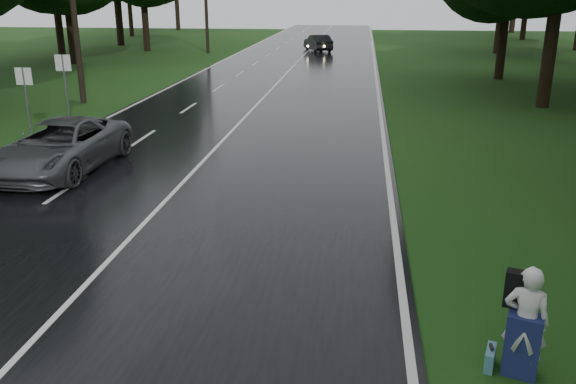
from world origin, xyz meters
name	(u,v)px	position (x,y,z in m)	size (l,w,h in m)	color
ground	(4,374)	(0.00, 0.00, 0.00)	(160.00, 160.00, 0.00)	#1D4313
road	(252,110)	(0.00, 20.00, 0.02)	(12.00, 140.00, 0.04)	black
lane_center	(252,109)	(0.00, 20.00, 0.04)	(0.12, 140.00, 0.01)	silver
grey_car	(61,146)	(-3.93, 9.68, 0.79)	(2.50, 5.41, 1.50)	#4A4D4F
far_car	(318,43)	(0.89, 48.00, 0.76)	(1.52, 4.34, 1.43)	black
hitchhiker	(524,325)	(7.31, 0.92, 0.78)	(0.71, 0.68, 1.69)	silver
suitcase	(490,358)	(6.94, 1.02, 0.15)	(0.12, 0.43, 0.31)	teal
utility_pole_mid	(84,103)	(-8.50, 20.85, 0.00)	(1.80, 0.28, 9.01)	black
utility_pole_far	(208,53)	(-8.50, 45.33, 0.00)	(1.80, 0.28, 9.99)	black
road_sign_a	(32,138)	(-7.20, 13.72, 0.00)	(0.62, 0.10, 2.58)	white
road_sign_b	(70,121)	(-7.20, 16.73, 0.00)	(0.66, 0.10, 2.74)	white
tree_left_e	(75,64)	(-16.48, 36.46, 0.00)	(8.87, 8.87, 13.87)	black
tree_left_f	(147,51)	(-14.46, 46.69, 0.00)	(9.20, 9.20, 14.37)	black
tree_right_d	(542,107)	(13.38, 22.43, 0.00)	(10.16, 10.16, 15.88)	black
tree_right_e	(498,79)	(13.29, 31.88, 0.00)	(8.00, 8.00, 12.50)	black
tree_right_f	(497,53)	(16.47, 48.35, 0.00)	(10.93, 10.93, 17.07)	black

